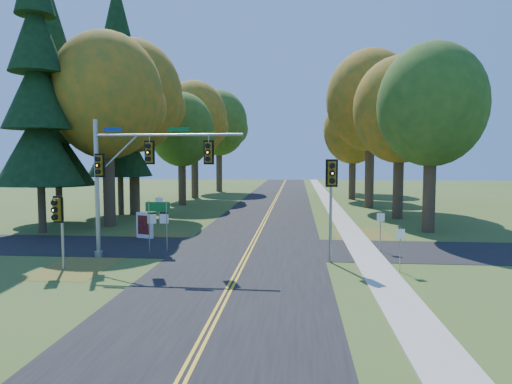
# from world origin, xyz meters

# --- Properties ---
(ground) EXTENTS (160.00, 160.00, 0.00)m
(ground) POSITION_xyz_m (0.00, 0.00, 0.00)
(ground) COLOR #3C4F1C
(ground) RESTS_ON ground
(road_main) EXTENTS (8.00, 160.00, 0.02)m
(road_main) POSITION_xyz_m (0.00, 0.00, 0.01)
(road_main) COLOR black
(road_main) RESTS_ON ground
(road_cross) EXTENTS (60.00, 6.00, 0.02)m
(road_cross) POSITION_xyz_m (0.00, 2.00, 0.01)
(road_cross) COLOR black
(road_cross) RESTS_ON ground
(centerline_left) EXTENTS (0.10, 160.00, 0.01)m
(centerline_left) POSITION_xyz_m (-0.10, 0.00, 0.03)
(centerline_left) COLOR gold
(centerline_left) RESTS_ON road_main
(centerline_right) EXTENTS (0.10, 160.00, 0.01)m
(centerline_right) POSITION_xyz_m (0.10, 0.00, 0.03)
(centerline_right) COLOR gold
(centerline_right) RESTS_ON road_main
(sidewalk_east) EXTENTS (1.60, 160.00, 0.06)m
(sidewalk_east) POSITION_xyz_m (6.20, 0.00, 0.03)
(sidewalk_east) COLOR #9E998E
(sidewalk_east) RESTS_ON ground
(leaf_patch_w_near) EXTENTS (4.00, 6.00, 0.00)m
(leaf_patch_w_near) POSITION_xyz_m (-6.50, 4.00, 0.01)
(leaf_patch_w_near) COLOR brown
(leaf_patch_w_near) RESTS_ON ground
(leaf_patch_e) EXTENTS (3.50, 8.00, 0.00)m
(leaf_patch_e) POSITION_xyz_m (6.80, 6.00, 0.01)
(leaf_patch_e) COLOR brown
(leaf_patch_e) RESTS_ON ground
(leaf_patch_w_far) EXTENTS (3.00, 5.00, 0.00)m
(leaf_patch_w_far) POSITION_xyz_m (-7.50, -3.00, 0.01)
(leaf_patch_w_far) COLOR brown
(leaf_patch_w_far) RESTS_ON ground
(tree_w_a) EXTENTS (8.00, 8.00, 14.15)m
(tree_w_a) POSITION_xyz_m (-11.13, 9.38, 9.49)
(tree_w_a) COLOR #38281C
(tree_w_a) RESTS_ON ground
(tree_e_a) EXTENTS (7.20, 7.20, 12.73)m
(tree_e_a) POSITION_xyz_m (11.57, 8.77, 8.53)
(tree_e_a) COLOR #38281C
(tree_e_a) RESTS_ON ground
(tree_w_b) EXTENTS (8.60, 8.60, 15.38)m
(tree_w_b) POSITION_xyz_m (-11.72, 16.29, 10.37)
(tree_w_b) COLOR #38281C
(tree_w_b) RESTS_ON ground
(tree_e_b) EXTENTS (7.60, 7.60, 13.33)m
(tree_e_b) POSITION_xyz_m (10.97, 15.58, 8.90)
(tree_e_b) COLOR #38281C
(tree_e_b) RESTS_ON ground
(tree_w_c) EXTENTS (6.80, 6.80, 11.91)m
(tree_w_c) POSITION_xyz_m (-9.54, 24.47, 7.94)
(tree_w_c) COLOR #38281C
(tree_w_c) RESTS_ON ground
(tree_e_c) EXTENTS (8.80, 8.80, 15.79)m
(tree_e_c) POSITION_xyz_m (9.88, 23.69, 10.66)
(tree_e_c) COLOR #38281C
(tree_e_c) RESTS_ON ground
(tree_w_d) EXTENTS (8.20, 8.20, 14.56)m
(tree_w_d) POSITION_xyz_m (-10.13, 33.18, 9.78)
(tree_w_d) COLOR #38281C
(tree_w_d) RESTS_ON ground
(tree_e_d) EXTENTS (7.00, 7.00, 12.32)m
(tree_e_d) POSITION_xyz_m (9.26, 32.87, 8.24)
(tree_e_d) COLOR #38281C
(tree_e_d) RESTS_ON ground
(tree_w_e) EXTENTS (8.40, 8.40, 14.97)m
(tree_w_e) POSITION_xyz_m (-8.92, 44.09, 10.07)
(tree_w_e) COLOR #38281C
(tree_w_e) RESTS_ON ground
(tree_e_e) EXTENTS (7.80, 7.80, 13.74)m
(tree_e_e) POSITION_xyz_m (10.47, 43.58, 9.19)
(tree_e_e) COLOR #38281C
(tree_e_e) RESTS_ON ground
(pine_a) EXTENTS (5.60, 5.60, 19.48)m
(pine_a) POSITION_xyz_m (-14.50, 6.00, 9.18)
(pine_a) COLOR #38281C
(pine_a) RESTS_ON ground
(pine_b) EXTENTS (5.60, 5.60, 17.31)m
(pine_b) POSITION_xyz_m (-16.00, 11.00, 8.16)
(pine_b) COLOR #38281C
(pine_b) RESTS_ON ground
(pine_c) EXTENTS (5.60, 5.60, 20.56)m
(pine_c) POSITION_xyz_m (-13.00, 16.00, 9.69)
(pine_c) COLOR #38281C
(pine_c) RESTS_ON ground
(traffic_mast) EXTENTS (7.69, 0.69, 6.97)m
(traffic_mast) POSITION_xyz_m (-5.61, -0.95, 4.48)
(traffic_mast) COLOR #9B9DA3
(traffic_mast) RESTS_ON ground
(east_signal_pole) EXTENTS (0.58, 0.67, 4.99)m
(east_signal_pole) POSITION_xyz_m (4.21, -1.19, 3.78)
(east_signal_pole) COLOR gray
(east_signal_pole) RESTS_ON ground
(ped_signal_pole) EXTENTS (0.53, 0.62, 3.36)m
(ped_signal_pole) POSITION_xyz_m (-8.05, -3.66, 2.50)
(ped_signal_pole) COLOR #9C9DA4
(ped_signal_pole) RESTS_ON ground
(route_sign_cluster) EXTENTS (1.29, 0.20, 2.78)m
(route_sign_cluster) POSITION_xyz_m (-4.80, 0.52, 1.96)
(route_sign_cluster) COLOR gray
(route_sign_cluster) RESTS_ON ground
(info_kiosk) EXTENTS (1.17, 0.52, 1.63)m
(info_kiosk) POSITION_xyz_m (-6.92, 4.56, 0.81)
(info_kiosk) COLOR silver
(info_kiosk) RESTS_ON ground
(reg_sign_e_north) EXTENTS (0.41, 0.08, 2.14)m
(reg_sign_e_north) POSITION_xyz_m (7.09, 1.90, 1.46)
(reg_sign_e_north) COLOR gray
(reg_sign_e_north) RESTS_ON ground
(reg_sign_e_south) EXTENTS (0.37, 0.11, 1.98)m
(reg_sign_e_south) POSITION_xyz_m (7.15, -2.59, 1.36)
(reg_sign_e_south) COLOR gray
(reg_sign_e_south) RESTS_ON ground
(reg_sign_w) EXTENTS (0.48, 0.13, 2.52)m
(reg_sign_w) POSITION_xyz_m (-6.42, 5.99, 1.73)
(reg_sign_w) COLOR gray
(reg_sign_w) RESTS_ON ground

